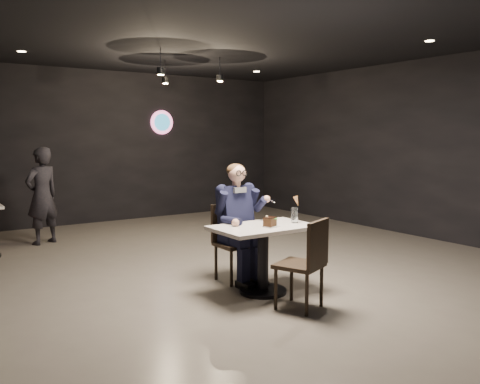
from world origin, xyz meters
TOP-DOWN VIEW (x-y plane):
  - floor at (0.00, 0.00)m, footprint 9.00×9.00m
  - wall_sign at (0.80, 4.47)m, footprint 0.50×0.06m
  - pendant_lights at (0.00, 2.00)m, footprint 1.40×1.20m
  - main_table at (-0.59, -1.02)m, footprint 1.10×0.70m
  - chair_far at (-0.59, -0.47)m, footprint 0.42×0.46m
  - chair_near at (-0.59, -1.62)m, footprint 0.57×0.59m
  - seated_man at (-0.59, -0.47)m, footprint 0.60×0.80m
  - dessert_plate at (-0.54, -1.10)m, footprint 0.20×0.20m
  - cake_slice at (-0.58, -1.12)m, footprint 0.15×0.14m
  - mint_leaf at (-0.54, -1.15)m, footprint 0.07×0.04m
  - sundae_glass at (-0.18, -1.06)m, footprint 0.08×0.08m
  - wafer_cone at (-0.15, -1.05)m, footprint 0.07×0.07m
  - passerby at (-2.00, 2.99)m, footprint 0.67×0.56m

SIDE VIEW (x-z plane):
  - floor at x=0.00m, z-range 0.00..0.00m
  - main_table at x=-0.59m, z-range 0.00..0.75m
  - chair_far at x=-0.59m, z-range 0.00..0.92m
  - chair_near at x=-0.59m, z-range 0.00..0.92m
  - seated_man at x=-0.59m, z-range 0.00..1.44m
  - dessert_plate at x=-0.54m, z-range 0.75..0.76m
  - passerby at x=-2.00m, z-range 0.00..1.55m
  - cake_slice at x=-0.58m, z-range 0.76..0.85m
  - sundae_glass at x=-0.18m, z-range 0.75..0.92m
  - mint_leaf at x=-0.54m, z-range 0.84..0.85m
  - wafer_cone at x=-0.15m, z-range 0.93..1.05m
  - wall_sign at x=0.80m, z-range 1.75..2.25m
  - pendant_lights at x=0.00m, z-range 2.70..3.06m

